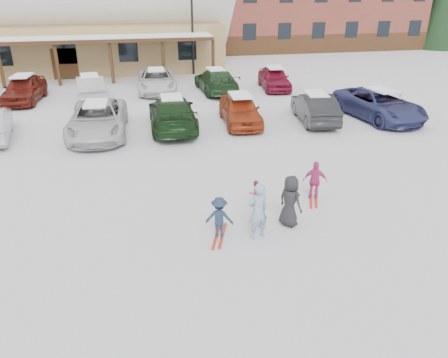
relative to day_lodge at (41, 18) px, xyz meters
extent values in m
plane|color=silver|center=(9.00, -27.96, -3.94)|extent=(160.00, 160.00, 0.00)
cube|color=tan|center=(0.00, 0.04, -2.14)|extent=(28.00, 10.00, 3.60)
cube|color=#422814|center=(0.00, -6.16, -1.04)|extent=(25.20, 2.60, 0.25)
cube|color=brown|center=(9.50, 10.04, 0.56)|extent=(7.00, 12.60, 9.00)
cube|color=#422814|center=(25.00, 3.08, -3.04)|extent=(24.00, 0.10, 1.80)
cylinder|color=black|center=(11.44, -5.02, -1.10)|extent=(0.16, 0.16, 5.69)
cylinder|color=black|center=(39.00, 4.04, -3.28)|extent=(0.60, 0.60, 1.32)
cylinder|color=black|center=(15.00, 16.04, -3.40)|extent=(0.60, 0.60, 1.08)
cylinder|color=black|center=(43.00, 18.04, -3.25)|extent=(0.60, 0.60, 1.38)
imported|color=#899FC6|center=(9.85, -28.90, -3.10)|extent=(0.70, 0.55, 1.68)
imported|color=#BC2F54|center=(10.31, -26.99, -3.51)|extent=(0.47, 0.40, 0.86)
imported|color=#1C2C44|center=(8.82, -28.64, -3.33)|extent=(0.90, 0.69, 1.23)
cube|color=red|center=(8.82, -28.64, -3.93)|extent=(0.65, 1.39, 0.03)
imported|color=#C3357D|center=(12.35, -26.98, -3.28)|extent=(0.85, 0.59, 1.34)
cube|color=red|center=(12.35, -26.98, -3.93)|extent=(0.70, 1.38, 0.03)
imported|color=black|center=(10.97, -28.41, -3.16)|extent=(0.83, 0.92, 1.58)
imported|color=silver|center=(5.01, -18.69, -3.18)|extent=(2.72, 5.59, 1.53)
imported|color=black|center=(8.50, -18.39, -3.16)|extent=(2.30, 5.42, 1.56)
imported|color=#A33818|center=(11.92, -18.33, -3.20)|extent=(1.99, 4.46, 1.49)
imported|color=#222326|center=(15.75, -18.70, -3.21)|extent=(2.08, 4.59, 1.46)
imported|color=navy|center=(19.23, -18.88, -3.18)|extent=(3.38, 5.85, 1.53)
imported|color=maroon|center=(0.37, -11.39, -3.16)|extent=(2.24, 4.73, 1.56)
imported|color=#B0B0B5|center=(4.21, -11.57, -3.21)|extent=(2.07, 4.59, 1.46)
imported|color=white|center=(8.27, -10.34, -3.22)|extent=(2.59, 5.28, 1.44)
imported|color=#203F1F|center=(12.03, -11.25, -3.20)|extent=(2.38, 5.23, 1.48)
imported|color=maroon|center=(16.00, -11.17, -3.22)|extent=(2.10, 4.38, 1.44)
camera|label=1|loc=(6.78, -39.08, 2.70)|focal=35.00mm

